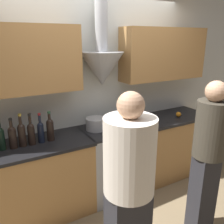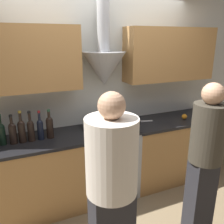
# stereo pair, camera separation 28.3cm
# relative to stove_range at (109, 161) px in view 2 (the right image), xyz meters

# --- Properties ---
(ground_plane) EXTENTS (12.00, 12.00, 0.00)m
(ground_plane) POSITION_rel_stove_range_xyz_m (0.00, -0.35, -0.46)
(ground_plane) COLOR #847051
(wall_back) EXTENTS (8.40, 0.54, 2.60)m
(wall_back) POSITION_rel_stove_range_xyz_m (0.02, 0.27, 1.00)
(wall_back) COLOR silver
(wall_back) RESTS_ON ground_plane
(counter_left) EXTENTS (1.20, 0.62, 0.92)m
(counter_left) POSITION_rel_stove_range_xyz_m (-0.91, -0.00, -0.00)
(counter_left) COLOR #B27F47
(counter_left) RESTS_ON ground_plane
(counter_right) EXTENTS (1.32, 0.62, 0.92)m
(counter_right) POSITION_rel_stove_range_xyz_m (0.97, -0.00, -0.00)
(counter_right) COLOR #B27F47
(counter_right) RESTS_ON ground_plane
(stove_range) EXTENTS (0.64, 0.60, 0.92)m
(stove_range) POSITION_rel_stove_range_xyz_m (0.00, 0.00, 0.00)
(stove_range) COLOR #A8AAAF
(stove_range) RESTS_ON ground_plane
(wine_bottle_2) EXTENTS (0.08, 0.08, 0.34)m
(wine_bottle_2) POSITION_rel_stove_range_xyz_m (-1.22, 0.02, 0.59)
(wine_bottle_2) COLOR black
(wine_bottle_2) RESTS_ON counter_left
(wine_bottle_3) EXTENTS (0.08, 0.08, 0.33)m
(wine_bottle_3) POSITION_rel_stove_range_xyz_m (-1.11, 0.00, 0.59)
(wine_bottle_3) COLOR black
(wine_bottle_3) RESTS_ON counter_left
(wine_bottle_4) EXTENTS (0.08, 0.08, 0.36)m
(wine_bottle_4) POSITION_rel_stove_range_xyz_m (-1.02, 0.00, 0.60)
(wine_bottle_4) COLOR black
(wine_bottle_4) RESTS_ON counter_left
(wine_bottle_5) EXTENTS (0.08, 0.08, 0.35)m
(wine_bottle_5) POSITION_rel_stove_range_xyz_m (-0.93, -0.00, 0.59)
(wine_bottle_5) COLOR black
(wine_bottle_5) RESTS_ON counter_left
(wine_bottle_6) EXTENTS (0.07, 0.07, 0.33)m
(wine_bottle_6) POSITION_rel_stove_range_xyz_m (-0.83, 0.00, 0.59)
(wine_bottle_6) COLOR black
(wine_bottle_6) RESTS_ON counter_left
(wine_bottle_7) EXTENTS (0.08, 0.08, 0.34)m
(wine_bottle_7) POSITION_rel_stove_range_xyz_m (-0.72, 0.01, 0.59)
(wine_bottle_7) COLOR black
(wine_bottle_7) RESTS_ON counter_left
(stock_pot) EXTENTS (0.25, 0.25, 0.15)m
(stock_pot) POSITION_rel_stove_range_xyz_m (-0.14, 0.06, 0.53)
(stock_pot) COLOR #A8AAAF
(stock_pot) RESTS_ON stove_range
(mixing_bowl) EXTENTS (0.27, 0.27, 0.06)m
(mixing_bowl) POSITION_rel_stove_range_xyz_m (0.14, -0.00, 0.49)
(mixing_bowl) COLOR #A8AAAF
(mixing_bowl) RESTS_ON stove_range
(orange_fruit) EXTENTS (0.07, 0.07, 0.07)m
(orange_fruit) POSITION_rel_stove_range_xyz_m (1.12, -0.08, 0.49)
(orange_fruit) COLOR orange
(orange_fruit) RESTS_ON counter_right
(chefs_knife) EXTENTS (0.27, 0.09, 0.01)m
(chefs_knife) POSITION_rel_stove_range_xyz_m (0.53, 0.06, 0.46)
(chefs_knife) COLOR silver
(chefs_knife) RESTS_ON counter_right
(person_foreground_left) EXTENTS (0.38, 0.38, 1.68)m
(person_foreground_left) POSITION_rel_stove_range_xyz_m (-0.48, -1.21, 0.46)
(person_foreground_left) COLOR #28282D
(person_foreground_left) RESTS_ON ground_plane
(person_foreground_right) EXTENTS (0.31, 0.31, 1.65)m
(person_foreground_right) POSITION_rel_stove_range_xyz_m (0.54, -1.08, 0.45)
(person_foreground_right) COLOR #28282D
(person_foreground_right) RESTS_ON ground_plane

